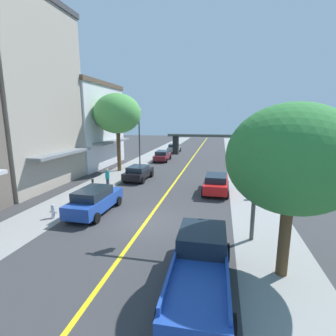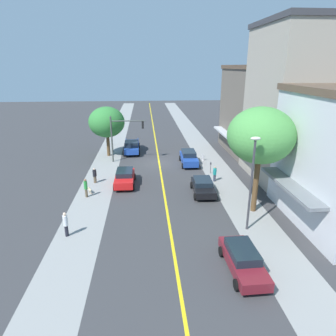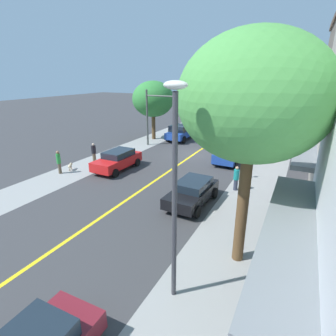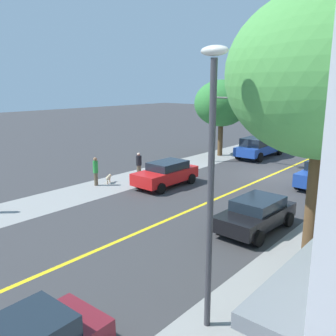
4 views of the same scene
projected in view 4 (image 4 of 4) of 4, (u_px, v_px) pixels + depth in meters
ground_plane at (272, 175)px, 25.26m from camera, size 140.00×140.00×0.00m
sidewalk_right at (195, 162)px, 29.42m from camera, size 3.36×126.00×0.01m
road_centerline_stripe at (272, 175)px, 25.26m from camera, size 0.20×126.00×0.00m
street_tree_left_near at (221, 103)px, 31.17m from camera, size 4.66×4.66×6.54m
street_tree_right_corner at (326, 75)px, 9.30m from camera, size 5.15×5.15×8.61m
traffic_light_mast at (226, 116)px, 27.94m from camera, size 4.37×0.32×5.73m
street_lamp at (211, 166)px, 8.59m from camera, size 0.70×0.36×7.01m
red_sedan_right_curb at (166, 173)px, 22.42m from camera, size 2.08×4.38×1.51m
blue_sedan_left_curb at (323, 173)px, 22.27m from camera, size 2.09×4.74×1.64m
black_sedan_left_curb at (256, 213)px, 15.63m from camera, size 2.17×4.21×1.39m
blue_pickup_truck at (259, 147)px, 31.07m from camera, size 2.29×5.94×1.79m
pedestrian_teal_shirt at (323, 203)px, 16.70m from camera, size 0.35×0.35×1.63m
pedestrian_black_shirt at (139, 164)px, 24.93m from camera, size 0.39×0.39×1.60m
pedestrian_green_shirt at (96, 170)px, 22.43m from camera, size 0.31×0.31×1.79m
small_dog at (109, 178)px, 23.15m from camera, size 0.51×0.69×0.53m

